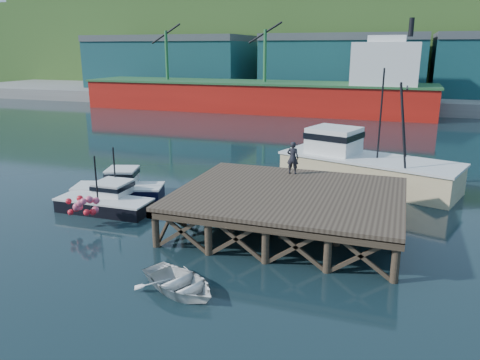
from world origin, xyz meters
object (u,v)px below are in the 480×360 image
at_px(dinghy, 180,283).
at_px(boat_navy, 120,187).
at_px(dockworker, 293,158).
at_px(trawler, 365,163).
at_px(boat_black, 106,200).

bearing_deg(dinghy, boat_navy, 68.75).
bearing_deg(dinghy, dockworker, 17.12).
relative_size(boat_navy, dockworker, 3.05).
bearing_deg(boat_navy, dockworker, -6.19).
bearing_deg(trawler, boat_navy, -133.53).
relative_size(boat_navy, boat_black, 1.05).
xyz_separation_m(dinghy, dockworker, (1.84, 12.12, 2.74)).
height_order(dinghy, dockworker, dockworker).
distance_m(boat_navy, boat_black, 2.57).
xyz_separation_m(boat_navy, dinghy, (9.32, -9.99, -0.33)).
relative_size(boat_black, dinghy, 1.52).
distance_m(boat_black, dockworker, 11.73).
bearing_deg(dockworker, dinghy, 81.24).
bearing_deg(boat_black, trawler, 36.25).
height_order(boat_navy, dinghy, boat_navy).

